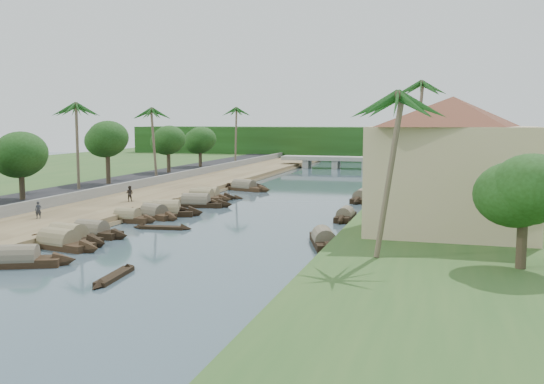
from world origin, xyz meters
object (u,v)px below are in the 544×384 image
(building_near, at_px, (451,165))
(sampan_1, at_px, (68,238))
(person_near, at_px, (38,210))
(sampan_0, at_px, (17,260))
(bridge, at_px, (351,160))

(building_near, height_order, sampan_1, building_near)
(sampan_1, distance_m, person_near, 8.97)
(sampan_0, distance_m, sampan_1, 7.60)
(building_near, relative_size, sampan_1, 1.81)
(bridge, distance_m, sampan_1, 80.87)
(sampan_0, bearing_deg, sampan_1, 76.32)
(bridge, distance_m, person_near, 76.52)
(sampan_0, bearing_deg, person_near, 98.56)
(sampan_1, bearing_deg, building_near, 22.94)
(bridge, bearing_deg, sampan_0, -95.56)
(sampan_1, bearing_deg, sampan_0, -69.45)
(person_near, bearing_deg, sampan_1, -65.06)
(building_near, bearing_deg, person_near, -178.95)
(bridge, relative_size, person_near, 18.17)
(bridge, height_order, sampan_0, bridge)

